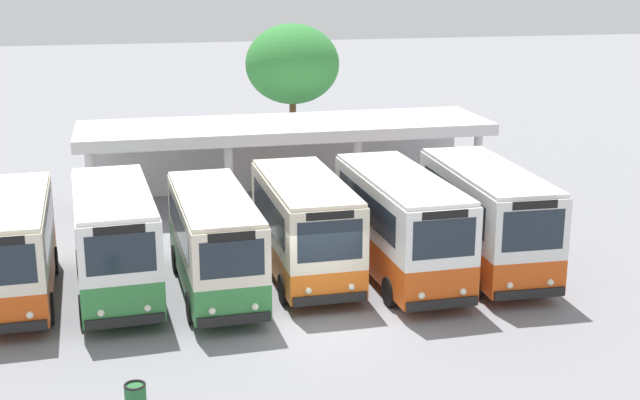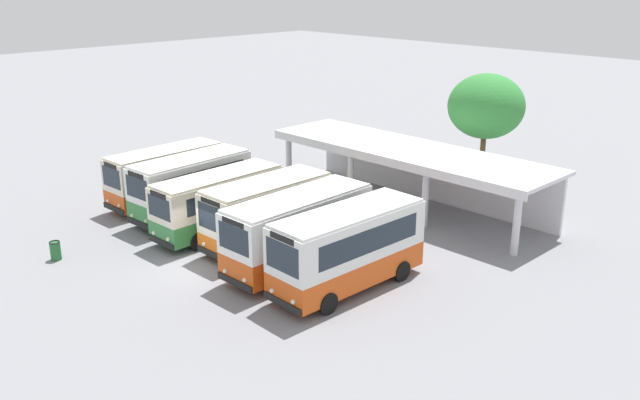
# 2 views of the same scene
# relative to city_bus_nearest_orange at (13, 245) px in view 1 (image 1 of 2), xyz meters

# --- Properties ---
(ground_plane) EXTENTS (180.00, 180.00, 0.00)m
(ground_plane) POSITION_rel_city_bus_nearest_orange_xyz_m (8.61, -3.98, -1.75)
(ground_plane) COLOR gray
(city_bus_nearest_orange) EXTENTS (2.42, 6.98, 3.16)m
(city_bus_nearest_orange) POSITION_rel_city_bus_nearest_orange_xyz_m (0.00, 0.00, 0.00)
(city_bus_nearest_orange) COLOR black
(city_bus_nearest_orange) RESTS_ON ground
(city_bus_second_in_row) EXTENTS (2.67, 6.89, 3.34)m
(city_bus_second_in_row) POSITION_rel_city_bus_nearest_orange_xyz_m (2.96, -0.29, 0.09)
(city_bus_second_in_row) COLOR black
(city_bus_second_in_row) RESTS_ON ground
(city_bus_middle_cream) EXTENTS (2.44, 7.15, 3.11)m
(city_bus_middle_cream) POSITION_rel_city_bus_nearest_orange_xyz_m (5.93, -0.66, -0.03)
(city_bus_middle_cream) COLOR black
(city_bus_middle_cream) RESTS_ON ground
(city_bus_fourth_amber) EXTENTS (2.52, 6.76, 3.26)m
(city_bus_fourth_amber) POSITION_rel_city_bus_nearest_orange_xyz_m (8.89, 0.03, 0.05)
(city_bus_fourth_amber) COLOR black
(city_bus_fourth_amber) RESTS_ON ground
(city_bus_fifth_blue) EXTENTS (2.55, 7.51, 3.39)m
(city_bus_fifth_blue) POSITION_rel_city_bus_nearest_orange_xyz_m (11.85, -0.65, 0.12)
(city_bus_fifth_blue) COLOR black
(city_bus_fifth_blue) RESTS_ON ground
(city_bus_far_end_green) EXTENTS (2.55, 7.26, 3.45)m
(city_bus_far_end_green) POSITION_rel_city_bus_nearest_orange_xyz_m (14.82, -0.60, 0.14)
(city_bus_far_end_green) COLOR black
(city_bus_far_end_green) RESTS_ON ground
(terminal_canopy) EXTENTS (17.14, 4.71, 3.40)m
(terminal_canopy) POSITION_rel_city_bus_nearest_orange_xyz_m (10.00, 9.94, 0.82)
(terminal_canopy) COLOR silver
(terminal_canopy) RESTS_ON ground
(waiting_chair_end_by_column) EXTENTS (0.44, 0.44, 0.86)m
(waiting_chair_end_by_column) POSITION_rel_city_bus_nearest_orange_xyz_m (9.33, 8.74, -1.23)
(waiting_chair_end_by_column) COLOR slate
(waiting_chair_end_by_column) RESTS_ON ground
(waiting_chair_second_from_end) EXTENTS (0.44, 0.44, 0.86)m
(waiting_chair_second_from_end) POSITION_rel_city_bus_nearest_orange_xyz_m (10.02, 8.69, -1.23)
(waiting_chair_second_from_end) COLOR slate
(waiting_chair_second_from_end) RESTS_ON ground
(waiting_chair_middle_seat) EXTENTS (0.44, 0.44, 0.86)m
(waiting_chair_middle_seat) POSITION_rel_city_bus_nearest_orange_xyz_m (10.71, 8.65, -1.23)
(waiting_chair_middle_seat) COLOR slate
(waiting_chair_middle_seat) RESTS_ON ground
(waiting_chair_fourth_seat) EXTENTS (0.44, 0.44, 0.86)m
(waiting_chair_fourth_seat) POSITION_rel_city_bus_nearest_orange_xyz_m (11.39, 8.64, -1.23)
(waiting_chair_fourth_seat) COLOR slate
(waiting_chair_fourth_seat) RESTS_ON ground
(roadside_tree_behind_canopy) EXTENTS (4.46, 4.46, 7.10)m
(roadside_tree_behind_canopy) POSITION_rel_city_bus_nearest_orange_xyz_m (11.35, 14.76, 3.44)
(roadside_tree_behind_canopy) COLOR brown
(roadside_tree_behind_canopy) RESTS_ON ground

